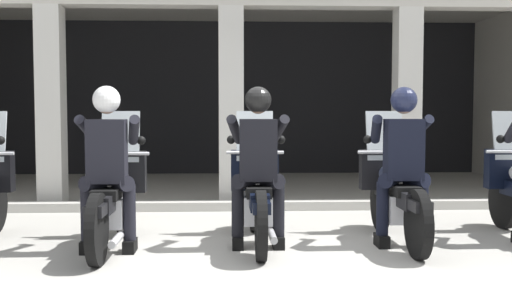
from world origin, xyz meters
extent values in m
plane|color=#A8A59E|center=(0.00, 3.00, 0.00)|extent=(80.00, 80.00, 0.00)
cube|color=black|center=(-0.24, 7.50, 1.63)|extent=(11.15, 0.24, 3.25)
cube|color=beige|center=(-2.78, 2.88, 1.41)|extent=(0.35, 0.36, 2.81)
cube|color=beige|center=(-0.24, 2.88, 1.41)|extent=(0.35, 0.36, 2.81)
cube|color=beige|center=(2.29, 2.88, 1.41)|extent=(0.35, 0.36, 2.81)
cube|color=#B7B5AD|center=(-0.24, 2.38, 0.06)|extent=(10.75, 0.24, 0.12)
sphere|color=black|center=(-2.61, 0.41, 1.05)|extent=(0.09, 0.09, 0.09)
cylinder|color=black|center=(-1.43, 0.77, 0.32)|extent=(0.09, 0.64, 0.64)
cylinder|color=black|center=(-1.43, -0.63, 0.32)|extent=(0.09, 0.64, 0.64)
cube|color=black|center=(-1.43, 0.77, 0.53)|extent=(0.14, 0.44, 0.08)
cube|color=silver|center=(-1.43, 0.02, 0.37)|extent=(0.28, 0.44, 0.28)
cube|color=black|center=(-1.43, 0.07, 0.50)|extent=(0.18, 1.24, 0.16)
ellipsoid|color=black|center=(-1.43, 0.29, 0.68)|extent=(0.26, 0.48, 0.22)
cube|color=black|center=(-1.43, -0.11, 0.57)|extent=(0.24, 0.52, 0.10)
cube|color=black|center=(-1.43, -0.57, 0.50)|extent=(0.16, 0.48, 0.10)
cylinder|color=silver|center=(-1.43, 0.71, 0.56)|extent=(0.05, 0.24, 0.53)
cube|color=black|center=(-1.43, 0.65, 0.70)|extent=(0.52, 0.16, 0.44)
sphere|color=silver|center=(-1.43, 0.75, 0.72)|extent=(0.18, 0.18, 0.18)
cube|color=silver|center=(-1.43, 0.63, 1.07)|extent=(0.40, 0.14, 0.54)
cylinder|color=silver|center=(-1.43, 0.55, 0.90)|extent=(0.62, 0.04, 0.04)
cylinder|color=silver|center=(-1.31, -0.33, 0.18)|extent=(0.07, 0.55, 0.07)
cube|color=black|center=(-1.43, -0.13, 0.97)|extent=(0.36, 0.22, 0.60)
cube|color=black|center=(-1.43, -0.01, 0.99)|extent=(0.05, 0.02, 0.32)
sphere|color=tan|center=(-1.43, -0.11, 1.43)|extent=(0.21, 0.21, 0.21)
sphere|color=silver|center=(-1.43, -0.11, 1.46)|extent=(0.26, 0.26, 0.26)
cylinder|color=black|center=(-1.29, -0.11, 0.66)|extent=(0.26, 0.29, 0.17)
cylinder|color=black|center=(-1.23, -0.11, 0.39)|extent=(0.12, 0.12, 0.53)
cube|color=black|center=(-1.23, -0.10, 0.06)|extent=(0.11, 0.26, 0.12)
cylinder|color=black|center=(-1.57, -0.11, 0.66)|extent=(0.26, 0.29, 0.17)
cylinder|color=black|center=(-1.63, -0.11, 0.39)|extent=(0.12, 0.12, 0.53)
cube|color=black|center=(-1.63, -0.10, 0.06)|extent=(0.11, 0.26, 0.12)
cylinder|color=black|center=(-1.21, 0.10, 1.16)|extent=(0.19, 0.48, 0.31)
sphere|color=black|center=(-1.17, 0.31, 1.05)|extent=(0.09, 0.09, 0.09)
cylinder|color=black|center=(-1.65, 0.10, 1.16)|extent=(0.19, 0.48, 0.31)
sphere|color=black|center=(-1.69, 0.31, 1.05)|extent=(0.09, 0.09, 0.09)
cylinder|color=black|center=(0.00, 0.89, 0.32)|extent=(0.09, 0.64, 0.64)
cylinder|color=black|center=(0.00, -0.51, 0.32)|extent=(0.09, 0.64, 0.64)
cube|color=black|center=(0.00, 0.89, 0.53)|extent=(0.14, 0.44, 0.08)
cube|color=silver|center=(0.00, 0.14, 0.37)|extent=(0.28, 0.44, 0.28)
cube|color=black|center=(0.00, 0.19, 0.50)|extent=(0.18, 1.24, 0.16)
ellipsoid|color=black|center=(0.00, 0.41, 0.68)|extent=(0.26, 0.48, 0.22)
cube|color=black|center=(0.00, 0.01, 0.57)|extent=(0.24, 0.52, 0.10)
cube|color=black|center=(0.00, -0.45, 0.50)|extent=(0.16, 0.48, 0.10)
cylinder|color=silver|center=(0.00, 0.83, 0.56)|extent=(0.05, 0.24, 0.53)
cube|color=black|center=(0.00, 0.77, 0.70)|extent=(0.52, 0.16, 0.44)
sphere|color=silver|center=(0.00, 0.87, 0.72)|extent=(0.18, 0.18, 0.18)
cube|color=silver|center=(0.00, 0.75, 1.07)|extent=(0.40, 0.14, 0.54)
cylinder|color=silver|center=(0.00, 0.67, 0.90)|extent=(0.62, 0.04, 0.04)
cylinder|color=silver|center=(0.12, -0.21, 0.18)|extent=(0.07, 0.55, 0.07)
cube|color=black|center=(0.00, -0.01, 0.97)|extent=(0.36, 0.22, 0.60)
cube|color=#14193F|center=(0.00, 0.11, 0.99)|extent=(0.05, 0.02, 0.32)
sphere|color=tan|center=(0.00, 0.01, 1.43)|extent=(0.21, 0.21, 0.21)
sphere|color=black|center=(0.00, 0.01, 1.46)|extent=(0.26, 0.26, 0.26)
cylinder|color=black|center=(0.14, 0.01, 0.66)|extent=(0.26, 0.29, 0.17)
cylinder|color=black|center=(0.20, 0.01, 0.39)|extent=(0.12, 0.12, 0.53)
cube|color=black|center=(0.20, 0.02, 0.06)|extent=(0.11, 0.26, 0.12)
cylinder|color=black|center=(-0.14, 0.01, 0.66)|extent=(0.26, 0.29, 0.17)
cylinder|color=black|center=(-0.20, 0.01, 0.39)|extent=(0.12, 0.12, 0.53)
cube|color=black|center=(-0.20, 0.02, 0.06)|extent=(0.11, 0.26, 0.12)
cylinder|color=black|center=(0.22, 0.22, 1.16)|extent=(0.19, 0.48, 0.31)
sphere|color=black|center=(0.26, 0.43, 1.05)|extent=(0.09, 0.09, 0.09)
cylinder|color=black|center=(-0.22, 0.22, 1.16)|extent=(0.19, 0.48, 0.31)
sphere|color=black|center=(-0.26, 0.43, 1.05)|extent=(0.09, 0.09, 0.09)
cylinder|color=black|center=(1.43, 0.90, 0.32)|extent=(0.09, 0.64, 0.64)
cylinder|color=black|center=(1.43, -0.50, 0.32)|extent=(0.09, 0.64, 0.64)
cube|color=black|center=(1.43, 0.90, 0.53)|extent=(0.14, 0.44, 0.08)
cube|color=silver|center=(1.43, 0.15, 0.37)|extent=(0.28, 0.44, 0.28)
cube|color=black|center=(1.43, 0.20, 0.50)|extent=(0.18, 1.24, 0.16)
ellipsoid|color=#1E2338|center=(1.43, 0.42, 0.68)|extent=(0.26, 0.48, 0.22)
cube|color=black|center=(1.43, 0.02, 0.57)|extent=(0.24, 0.52, 0.10)
cube|color=black|center=(1.43, -0.44, 0.50)|extent=(0.16, 0.48, 0.10)
cylinder|color=silver|center=(1.43, 0.84, 0.56)|extent=(0.05, 0.24, 0.53)
cube|color=black|center=(1.43, 0.78, 0.70)|extent=(0.52, 0.16, 0.44)
sphere|color=silver|center=(1.43, 0.88, 0.72)|extent=(0.18, 0.18, 0.18)
cube|color=silver|center=(1.43, 0.76, 1.07)|extent=(0.40, 0.14, 0.54)
cylinder|color=silver|center=(1.43, 0.68, 0.90)|extent=(0.62, 0.04, 0.04)
cylinder|color=silver|center=(1.55, -0.20, 0.18)|extent=(0.07, 0.55, 0.07)
cube|color=black|center=(1.43, 0.00, 0.97)|extent=(0.36, 0.22, 0.60)
cube|color=#591414|center=(1.43, 0.12, 0.99)|extent=(0.05, 0.02, 0.32)
sphere|color=tan|center=(1.43, 0.02, 1.43)|extent=(0.21, 0.21, 0.21)
sphere|color=#191E38|center=(1.43, 0.02, 1.46)|extent=(0.26, 0.26, 0.26)
cylinder|color=black|center=(1.57, 0.02, 0.66)|extent=(0.26, 0.29, 0.17)
cylinder|color=black|center=(1.63, 0.02, 0.39)|extent=(0.12, 0.12, 0.53)
cube|color=black|center=(1.63, 0.03, 0.06)|extent=(0.11, 0.26, 0.12)
cylinder|color=black|center=(1.29, 0.02, 0.66)|extent=(0.26, 0.29, 0.17)
cylinder|color=black|center=(1.23, 0.02, 0.39)|extent=(0.12, 0.12, 0.53)
cube|color=black|center=(1.23, 0.03, 0.06)|extent=(0.11, 0.26, 0.12)
cylinder|color=black|center=(1.65, 0.23, 1.16)|extent=(0.19, 0.48, 0.31)
sphere|color=black|center=(1.69, 0.44, 1.05)|extent=(0.09, 0.09, 0.09)
cylinder|color=black|center=(1.21, 0.23, 1.16)|extent=(0.19, 0.48, 0.31)
sphere|color=black|center=(1.17, 0.44, 1.05)|extent=(0.09, 0.09, 0.09)
cylinder|color=black|center=(2.87, 0.92, 0.32)|extent=(0.09, 0.64, 0.64)
cube|color=black|center=(2.87, 0.92, 0.53)|extent=(0.14, 0.44, 0.08)
cylinder|color=silver|center=(2.87, 0.86, 0.56)|extent=(0.05, 0.24, 0.53)
cube|color=black|center=(2.87, 0.80, 0.70)|extent=(0.52, 0.16, 0.44)
sphere|color=silver|center=(2.87, 0.90, 0.72)|extent=(0.18, 0.18, 0.18)
cube|color=silver|center=(2.87, 0.78, 1.07)|extent=(0.40, 0.14, 0.54)
sphere|color=black|center=(2.61, 0.46, 1.05)|extent=(0.09, 0.09, 0.09)
camera|label=1|loc=(-0.30, -6.03, 1.35)|focal=43.70mm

